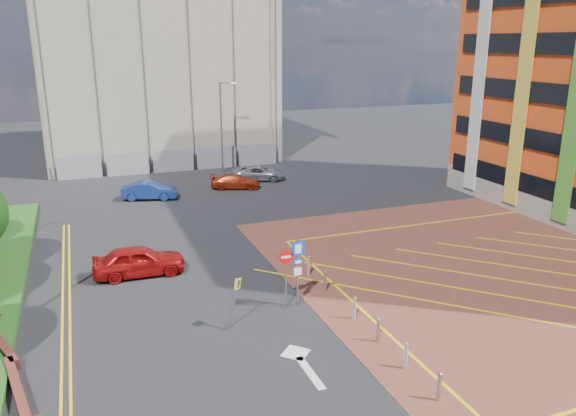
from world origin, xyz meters
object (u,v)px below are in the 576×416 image
sign_cluster (293,266)px  car_silver_back (259,173)px  lamp_back (222,124)px  car_red_left (139,261)px  warning_sign (235,297)px  car_blue_back (150,191)px  car_red_back (235,181)px

sign_cluster → car_silver_back: sign_cluster is taller
lamp_back → car_red_left: lamp_back is taller
warning_sign → car_blue_back: size_ratio=0.56×
warning_sign → sign_cluster: bearing=18.4°
warning_sign → car_blue_back: warning_sign is taller
warning_sign → car_red_left: 7.73m
warning_sign → car_red_back: (6.20, 22.19, -0.86)m
lamp_back → warning_sign: bearing=-103.5°
warning_sign → car_red_left: (-3.02, 7.08, -0.66)m
lamp_back → car_red_back: size_ratio=2.05×
sign_cluster → car_blue_back: (-3.58, 20.34, -1.29)m
car_blue_back → car_silver_back: (9.48, 2.86, -0.06)m
lamp_back → car_blue_back: lamp_back is taller
lamp_back → car_red_back: 6.95m
warning_sign → car_silver_back: warning_sign is taller
car_red_left → car_blue_back: 14.43m
car_red_left → lamp_back: bearing=-23.2°
car_blue_back → car_red_left: bearing=-172.9°
car_red_left → car_silver_back: car_red_left is taller
car_red_back → lamp_back: bearing=14.8°
sign_cluster → car_blue_back: 20.70m
car_blue_back → warning_sign: bearing=-161.7°
car_blue_back → lamp_back: bearing=-31.2°
sign_cluster → car_red_left: (-5.95, 6.11, -1.19)m
car_blue_back → car_silver_back: size_ratio=0.93×
warning_sign → car_red_back: warning_sign is taller
lamp_back → warning_sign: 28.93m
lamp_back → warning_sign: (-6.71, -27.99, -2.93)m
car_red_back → car_silver_back: (2.63, 1.99, 0.03)m
car_silver_back → warning_sign: bearing=178.4°
car_red_left → car_silver_back: (11.85, 17.10, -0.17)m
warning_sign → car_silver_back: bearing=69.9°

